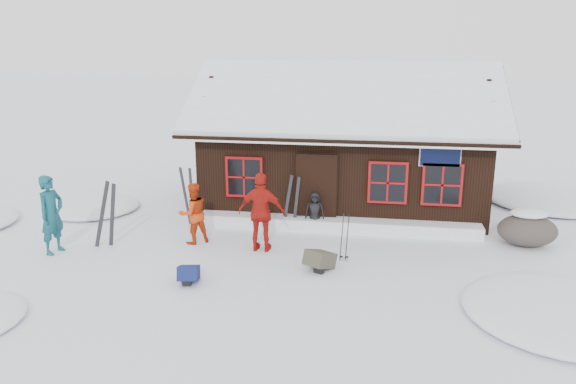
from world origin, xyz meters
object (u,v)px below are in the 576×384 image
(skier_teal, at_px, (52,215))
(backpack_blue, at_px, (189,276))
(skier_crouched, at_px, (315,211))
(ski_pair_left, at_px, (107,215))
(skier_orange_left, at_px, (193,213))
(boulder, at_px, (527,229))
(backpack_olive, at_px, (320,263))
(skier_orange_right, at_px, (262,212))
(ski_poles, at_px, (344,238))

(skier_teal, bearing_deg, backpack_blue, -95.31)
(skier_crouched, distance_m, backpack_blue, 4.47)
(ski_pair_left, relative_size, backpack_blue, 3.11)
(skier_orange_left, height_order, ski_pair_left, ski_pair_left)
(boulder, relative_size, backpack_olive, 2.25)
(ski_pair_left, xyz_separation_m, backpack_blue, (2.67, -1.77, -0.68))
(skier_orange_right, xyz_separation_m, backpack_olive, (1.53, -0.98, -0.80))
(skier_teal, height_order, skier_crouched, skier_teal)
(skier_teal, height_order, boulder, skier_teal)
(skier_teal, height_order, skier_orange_right, skier_orange_right)
(skier_teal, height_order, backpack_blue, skier_teal)
(ski_poles, bearing_deg, ski_pair_left, -179.61)
(boulder, xyz_separation_m, ski_poles, (-4.47, -1.70, 0.12))
(backpack_olive, bearing_deg, skier_teal, -151.01)
(skier_orange_right, relative_size, boulder, 1.35)
(skier_orange_left, xyz_separation_m, skier_crouched, (2.92, 1.47, -0.25))
(ski_pair_left, bearing_deg, backpack_blue, -26.47)
(ski_poles, bearing_deg, skier_crouched, 114.57)
(skier_orange_left, distance_m, boulder, 8.40)
(skier_orange_right, bearing_deg, backpack_blue, 63.52)
(skier_crouched, height_order, ski_pair_left, ski_pair_left)
(skier_teal, relative_size, backpack_olive, 2.99)
(ski_poles, bearing_deg, boulder, 20.82)
(boulder, height_order, ski_pair_left, ski_pair_left)
(ski_poles, bearing_deg, skier_orange_right, 171.47)
(skier_teal, relative_size, ski_pair_left, 1.11)
(skier_crouched, relative_size, ski_pair_left, 0.61)
(skier_orange_right, height_order, backpack_olive, skier_orange_right)
(boulder, bearing_deg, backpack_olive, -154.49)
(boulder, bearing_deg, skier_orange_left, -172.20)
(skier_teal, xyz_separation_m, backpack_blue, (3.79, -1.19, -0.81))
(boulder, bearing_deg, skier_orange_right, -167.89)
(boulder, distance_m, ski_pair_left, 10.48)
(backpack_blue, height_order, backpack_olive, backpack_olive)
(ski_poles, distance_m, backpack_olive, 0.92)
(skier_teal, bearing_deg, ski_poles, -72.88)
(skier_teal, height_order, ski_pair_left, skier_teal)
(skier_orange_right, bearing_deg, boulder, -165.62)
(skier_orange_left, bearing_deg, skier_crouched, 164.92)
(skier_teal, relative_size, backpack_blue, 3.46)
(backpack_blue, bearing_deg, skier_teal, 152.01)
(skier_orange_right, relative_size, backpack_olive, 3.04)
(skier_orange_right, xyz_separation_m, ski_pair_left, (-3.83, -0.34, -0.15))
(backpack_blue, bearing_deg, backpack_olive, 12.25)
(skier_orange_left, relative_size, backpack_olive, 2.44)
(skier_orange_left, height_order, skier_crouched, skier_orange_left)
(ski_poles, relative_size, backpack_blue, 2.10)
(skier_orange_right, bearing_deg, skier_teal, 12.82)
(skier_teal, distance_m, skier_orange_right, 5.04)
(skier_orange_right, bearing_deg, ski_poles, 173.73)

